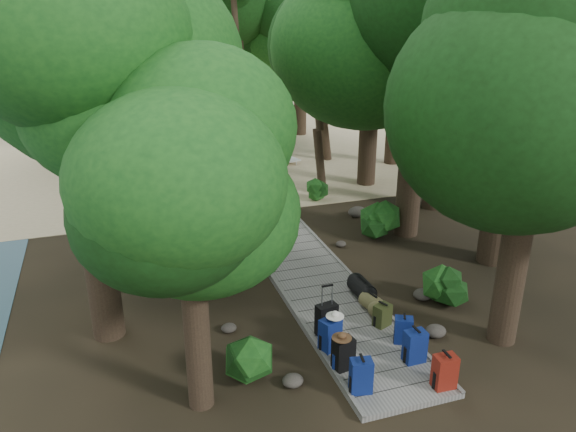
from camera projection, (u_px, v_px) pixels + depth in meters
name	position (u px, v px, depth m)	size (l,w,h in m)	color
ground	(312.00, 280.00, 14.05)	(120.00, 120.00, 0.00)	#2F2517
sand_beach	(200.00, 137.00, 28.19)	(40.00, 22.00, 0.02)	#D1B98D
boardwalk	(299.00, 261.00, 14.92)	(2.00, 12.00, 0.12)	gray
backpack_left_a	(361.00, 374.00, 9.80)	(0.38, 0.27, 0.71)	navy
backpack_left_b	(343.00, 352.00, 10.42)	(0.38, 0.27, 0.70)	black
backpack_left_c	(330.00, 333.00, 10.99)	(0.40, 0.29, 0.74)	navy
backpack_right_a	(445.00, 370.00, 9.92)	(0.40, 0.28, 0.71)	maroon
backpack_right_b	(415.00, 345.00, 10.63)	(0.40, 0.28, 0.72)	navy
backpack_right_c	(403.00, 329.00, 11.24)	(0.36, 0.25, 0.61)	navy
backpack_right_d	(382.00, 314.00, 11.83)	(0.35, 0.25, 0.54)	#2D3616
duffel_right_khaki	(372.00, 303.00, 12.42)	(0.37, 0.55, 0.37)	brown
duffel_right_black	(362.00, 288.00, 12.98)	(0.44, 0.69, 0.44)	black
suitcase_on_boardwalk	(326.00, 319.00, 11.51)	(0.44, 0.24, 0.68)	black
lone_suitcase_on_sand	(251.00, 177.00, 20.89)	(0.42, 0.24, 0.67)	black
hat_brown	(342.00, 335.00, 10.21)	(0.37, 0.37, 0.11)	#51351E
hat_white	(335.00, 314.00, 10.83)	(0.36, 0.36, 0.12)	silver
kayak	(140.00, 168.00, 22.53)	(0.69, 3.16, 0.32)	#C73C11
sun_lounger	(287.00, 156.00, 23.84)	(0.58, 1.79, 0.58)	silver
tree_right_a	(531.00, 149.00, 10.16)	(4.87, 4.87, 8.11)	black
tree_right_b	(523.00, 44.00, 13.05)	(6.26, 6.26, 11.18)	black
tree_right_c	(420.00, 59.00, 14.98)	(5.85, 5.85, 10.13)	black
tree_right_d	(448.00, 52.00, 17.07)	(5.52, 5.52, 10.12)	black
tree_right_e	(373.00, 53.00, 19.52)	(5.33, 5.33, 9.60)	black
tree_right_f	(399.00, 49.00, 22.19)	(5.22, 5.22, 9.33)	black
tree_left_a	(190.00, 240.00, 8.67)	(3.76, 3.76, 6.27)	black
tree_left_b	(80.00, 115.00, 10.12)	(5.16, 5.16, 9.29)	black
tree_left_c	(131.00, 114.00, 13.97)	(4.49, 4.49, 7.80)	black
tree_back_a	(158.00, 38.00, 25.30)	(5.63, 5.63, 9.74)	black
tree_back_b	(234.00, 34.00, 27.50)	(5.47, 5.47, 9.77)	black
tree_back_c	(301.00, 43.00, 27.20)	(5.02, 5.02, 9.03)	black
tree_back_d	(77.00, 64.00, 23.27)	(4.82, 4.82, 8.03)	black
palm_right_a	(326.00, 95.00, 19.15)	(4.11, 4.11, 7.00)	#123D11
palm_right_b	(327.00, 45.00, 22.90)	(4.94, 4.94, 9.54)	#123D11
palm_right_c	(253.00, 70.00, 24.37)	(4.59, 4.59, 7.30)	#123D11
palm_left_a	(104.00, 98.00, 17.78)	(4.55, 4.55, 7.23)	#123D11
rock_left_a	(293.00, 381.00, 10.22)	(0.39, 0.36, 0.22)	#4C473F
rock_left_b	(229.00, 328.00, 11.87)	(0.33, 0.29, 0.18)	#4C473F
rock_left_c	(251.00, 273.00, 14.15)	(0.49, 0.44, 0.27)	#4C473F
rock_left_d	(210.00, 241.00, 16.13)	(0.27, 0.25, 0.15)	#4C473F
rock_right_a	(436.00, 331.00, 11.70)	(0.45, 0.40, 0.25)	#4C473F
rock_right_b	(423.00, 294.00, 13.13)	(0.46, 0.41, 0.25)	#4C473F
rock_right_c	(341.00, 244.00, 15.92)	(0.29, 0.27, 0.16)	#4C473F
rock_right_d	(358.00, 212.00, 18.03)	(0.61, 0.54, 0.33)	#4C473F
shrub_left_a	(241.00, 362.00, 10.18)	(0.99, 0.99, 0.89)	#154615
shrub_left_b	(224.00, 266.00, 13.87)	(0.91, 0.91, 0.82)	#154615
shrub_left_c	(186.00, 211.00, 16.85)	(1.37, 1.37, 1.23)	#154615
shrub_right_a	(448.00, 287.00, 12.86)	(0.93, 0.93, 0.84)	#154615
shrub_right_b	(378.00, 221.00, 16.26)	(1.23, 1.23, 1.11)	#154615
shrub_right_c	(322.00, 192.00, 19.28)	(0.77, 0.77, 0.70)	#154615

